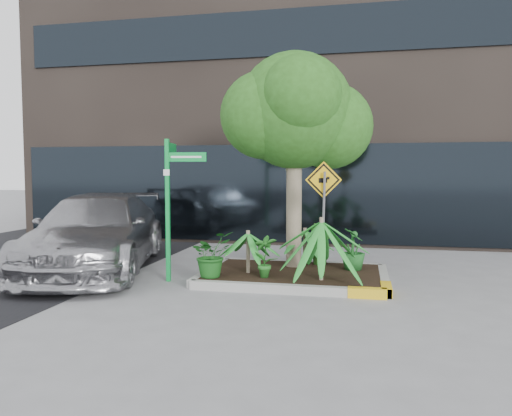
% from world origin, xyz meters
% --- Properties ---
extents(ground, '(80.00, 80.00, 0.00)m').
position_xyz_m(ground, '(0.00, 0.00, 0.00)').
color(ground, gray).
rests_on(ground, ground).
extents(building, '(18.00, 8.00, 15.00)m').
position_xyz_m(building, '(0.50, 8.50, 7.50)').
color(building, '#2D2621').
rests_on(building, ground).
extents(planter, '(3.35, 2.36, 0.15)m').
position_xyz_m(planter, '(0.23, 0.27, 0.10)').
color(planter, '#9E9E99').
rests_on(planter, ground).
extents(tree, '(2.85, 2.53, 4.28)m').
position_xyz_m(tree, '(0.12, 0.85, 3.12)').
color(tree, gray).
rests_on(tree, ground).
extents(palm_front, '(1.19, 1.19, 1.33)m').
position_xyz_m(palm_front, '(0.74, -0.32, 1.14)').
color(palm_front, gray).
rests_on(palm_front, ground).
extents(palm_left, '(0.86, 0.86, 0.96)m').
position_xyz_m(palm_left, '(-0.60, 0.03, 0.87)').
color(palm_left, gray).
rests_on(palm_left, ground).
extents(palm_back, '(0.80, 0.80, 0.89)m').
position_xyz_m(palm_back, '(0.30, 1.13, 0.82)').
color(palm_back, gray).
rests_on(palm_back, ground).
extents(parked_car, '(3.40, 5.57, 1.51)m').
position_xyz_m(parked_car, '(-3.80, 0.40, 0.75)').
color(parked_car, '#A6A6AB').
rests_on(parked_car, ground).
extents(shrub_a, '(0.99, 0.99, 0.79)m').
position_xyz_m(shrub_a, '(-1.15, -0.46, 0.55)').
color(shrub_a, '#185418').
rests_on(shrub_a, planter).
extents(shrub_b, '(0.51, 0.51, 0.77)m').
position_xyz_m(shrub_b, '(1.25, 0.70, 0.54)').
color(shrub_b, '#1B5C20').
rests_on(shrub_b, planter).
extents(shrub_c, '(0.54, 0.54, 0.75)m').
position_xyz_m(shrub_c, '(-0.22, -0.31, 0.52)').
color(shrub_c, '#257323').
rests_on(shrub_c, planter).
extents(shrub_d, '(0.63, 0.63, 0.83)m').
position_xyz_m(shrub_d, '(0.62, 1.07, 0.57)').
color(shrub_d, '#245D1A').
rests_on(shrub_d, planter).
extents(street_sign_post, '(0.81, 0.75, 2.55)m').
position_xyz_m(street_sign_post, '(-1.96, -0.24, 1.58)').
color(street_sign_post, '#0E9F3F').
rests_on(street_sign_post, ground).
extents(cattle_sign, '(0.60, 0.30, 1.99)m').
position_xyz_m(cattle_sign, '(0.77, -0.30, 1.50)').
color(cattle_sign, slate).
rests_on(cattle_sign, ground).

